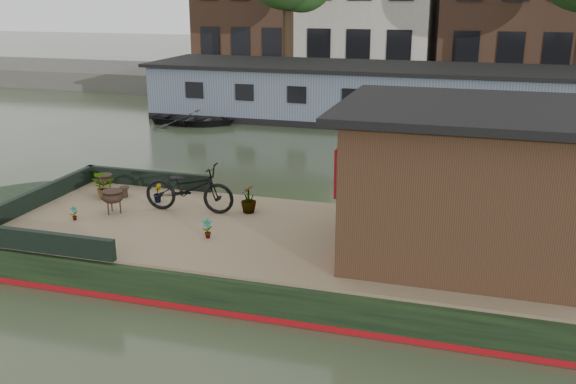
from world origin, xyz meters
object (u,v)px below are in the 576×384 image
(cabin, at_px, (465,180))
(brazier_rear, at_px, (104,184))
(potted_plant_a, at_px, (207,228))
(dinghy, at_px, (195,116))
(brazier_front, at_px, (113,202))
(bicycle, at_px, (189,188))

(cabin, distance_m, brazier_rear, 7.44)
(brazier_rear, bearing_deg, cabin, -8.91)
(potted_plant_a, relative_size, dinghy, 0.11)
(brazier_rear, bearing_deg, dinghy, 104.67)
(potted_plant_a, xyz_separation_m, dinghy, (-5.81, 12.08, -0.50))
(brazier_front, bearing_deg, cabin, -0.94)
(cabin, relative_size, dinghy, 1.29)
(brazier_front, bearing_deg, bicycle, 21.41)
(potted_plant_a, bearing_deg, dinghy, 115.68)
(cabin, relative_size, potted_plant_a, 11.35)
(dinghy, bearing_deg, cabin, -143.27)
(bicycle, relative_size, potted_plant_a, 5.03)
(potted_plant_a, bearing_deg, cabin, 7.83)
(dinghy, bearing_deg, bicycle, -159.93)
(brazier_rear, xyz_separation_m, dinghy, (-2.71, 10.36, -0.54))
(bicycle, height_order, brazier_rear, bicycle)
(cabin, xyz_separation_m, brazier_front, (-6.43, 0.11, -1.00))
(cabin, relative_size, brazier_rear, 9.50)
(bicycle, distance_m, potted_plant_a, 1.53)
(bicycle, bearing_deg, brazier_front, 106.72)
(bicycle, xyz_separation_m, brazier_rear, (-2.20, 0.51, -0.25))
(cabin, height_order, brazier_front, cabin)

